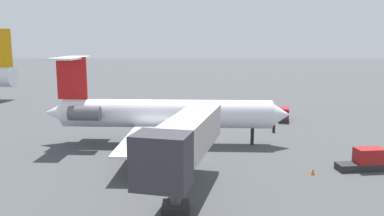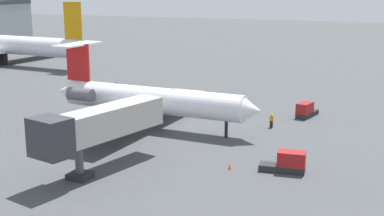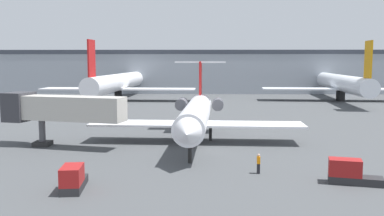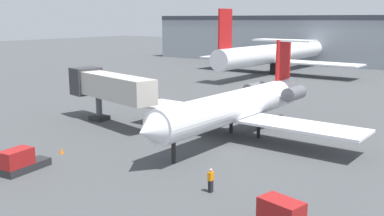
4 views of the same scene
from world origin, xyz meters
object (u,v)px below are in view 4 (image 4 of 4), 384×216
Objects in this scene: baggage_tug_lead at (21,162)px; parked_airliner_west_end at (275,54)px; ground_crew_marshaller at (211,180)px; regional_jet at (238,105)px; jet_bridge at (106,86)px; traffic_cone_near at (61,151)px.

parked_airliner_west_end reaches higher than baggage_tug_lead.
parked_airliner_west_end is at bearing 110.91° from ground_crew_marshaller.
regional_jet is 15.69× the size of ground_crew_marshaller.
ground_crew_marshaller is 14.95m from baggage_tug_lead.
parked_airliner_west_end is at bearing 110.67° from regional_jet.
jet_bridge reaches higher than traffic_cone_near.
baggage_tug_lead is at bearing -67.32° from jet_bridge.
baggage_tug_lead reaches higher than traffic_cone_near.
jet_bridge is at bearing 115.88° from traffic_cone_near.
baggage_tug_lead reaches higher than ground_crew_marshaller.
parked_airliner_west_end is (-19.08, 50.57, 0.92)m from regional_jet.
regional_jet is 48.21× the size of traffic_cone_near.
baggage_tug_lead is (-14.11, -4.95, -0.02)m from ground_crew_marshaller.
baggage_tug_lead is 7.51× the size of traffic_cone_near.
parked_airliner_west_end is at bearing 98.53° from baggage_tug_lead.
baggage_tug_lead is 5.10m from traffic_cone_near.
traffic_cone_near is at bearing -81.99° from parked_airliner_west_end.
traffic_cone_near is (-1.32, 4.89, -0.56)m from baggage_tug_lead.
regional_jet reaches higher than traffic_cone_near.
parked_airliner_west_end reaches higher than ground_crew_marshaller.
parked_airliner_west_end is (-3.82, 53.32, 0.06)m from jet_bridge.
regional_jet is at bearing 64.52° from baggage_tug_lead.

